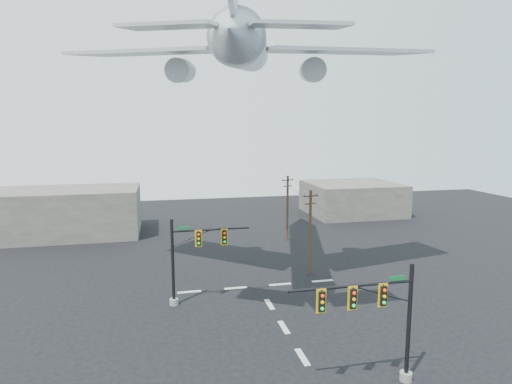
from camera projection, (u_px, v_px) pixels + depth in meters
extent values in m
plane|color=black|center=(302.00, 357.00, 25.92)|extent=(120.00, 120.00, 0.00)
cube|color=beige|center=(302.00, 357.00, 25.92)|extent=(0.40, 2.00, 0.01)
cube|color=beige|center=(284.00, 327.00, 29.78)|extent=(0.40, 2.00, 0.01)
cube|color=beige|center=(269.00, 304.00, 33.64)|extent=(0.40, 2.00, 0.01)
cube|color=beige|center=(189.00, 292.00, 36.19)|extent=(2.00, 0.40, 0.01)
cube|color=beige|center=(236.00, 288.00, 37.06)|extent=(2.00, 0.40, 0.01)
cube|color=beige|center=(280.00, 284.00, 37.93)|extent=(2.00, 0.40, 0.01)
cube|color=beige|center=(322.00, 281.00, 38.79)|extent=(2.00, 0.40, 0.01)
cylinder|color=gray|center=(406.00, 376.00, 23.49)|extent=(0.67, 0.67, 0.48)
cylinder|color=black|center=(409.00, 323.00, 23.03)|extent=(0.23, 0.23, 6.69)
cylinder|color=black|center=(352.00, 286.00, 21.93)|extent=(6.82, 0.15, 0.15)
cylinder|color=black|center=(382.00, 294.00, 22.39)|extent=(3.60, 0.08, 0.08)
cube|color=black|center=(383.00, 295.00, 22.25)|extent=(0.32, 0.29, 1.05)
cube|color=#E1A70D|center=(383.00, 295.00, 22.27)|extent=(0.53, 0.04, 1.29)
sphere|color=#FC330E|center=(385.00, 290.00, 22.05)|extent=(0.19, 0.19, 0.19)
sphere|color=#DA9C0B|center=(384.00, 297.00, 22.10)|extent=(0.19, 0.19, 0.19)
sphere|color=#0DDC4C|center=(384.00, 303.00, 22.15)|extent=(0.19, 0.19, 0.19)
cube|color=black|center=(353.00, 298.00, 21.89)|extent=(0.32, 0.29, 1.05)
cube|color=#E1A70D|center=(352.00, 298.00, 21.90)|extent=(0.53, 0.04, 1.29)
sphere|color=#FC330E|center=(354.00, 293.00, 21.68)|extent=(0.19, 0.19, 0.19)
sphere|color=#DA9C0B|center=(354.00, 299.00, 21.73)|extent=(0.19, 0.19, 0.19)
sphere|color=#0DDC4C|center=(354.00, 306.00, 21.78)|extent=(0.19, 0.19, 0.19)
cube|color=black|center=(321.00, 301.00, 21.52)|extent=(0.32, 0.29, 1.05)
cube|color=#E1A70D|center=(321.00, 301.00, 21.53)|extent=(0.53, 0.04, 1.29)
sphere|color=#FC330E|center=(323.00, 296.00, 21.31)|extent=(0.19, 0.19, 0.19)
sphere|color=#DA9C0B|center=(322.00, 302.00, 21.36)|extent=(0.19, 0.19, 0.19)
sphere|color=#0DDC4C|center=(322.00, 309.00, 21.41)|extent=(0.19, 0.19, 0.19)
cube|color=#0D5B29|center=(397.00, 278.00, 22.40)|extent=(0.91, 0.04, 0.25)
cylinder|color=gray|center=(174.00, 302.00, 33.54)|extent=(0.69, 0.69, 0.49)
cylinder|color=black|center=(173.00, 263.00, 33.06)|extent=(0.24, 0.24, 6.89)
cylinder|color=black|center=(211.00, 230.00, 33.34)|extent=(6.04, 0.16, 0.16)
cylinder|color=black|center=(192.00, 238.00, 33.11)|extent=(3.24, 0.08, 0.08)
cube|color=black|center=(199.00, 238.00, 33.08)|extent=(0.33, 0.30, 1.08)
cube|color=#E1A70D|center=(199.00, 238.00, 33.10)|extent=(0.54, 0.04, 1.33)
sphere|color=#FC330E|center=(199.00, 235.00, 32.86)|extent=(0.20, 0.20, 0.20)
sphere|color=#DA9C0B|center=(199.00, 239.00, 32.92)|extent=(0.20, 0.20, 0.20)
sphere|color=#0DDC4C|center=(199.00, 243.00, 32.97)|extent=(0.20, 0.20, 0.20)
cube|color=black|center=(224.00, 237.00, 33.51)|extent=(0.33, 0.30, 1.08)
cube|color=#E1A70D|center=(224.00, 237.00, 33.53)|extent=(0.54, 0.04, 1.33)
sphere|color=#FC330E|center=(225.00, 233.00, 33.30)|extent=(0.20, 0.20, 0.20)
sphere|color=#DA9C0B|center=(225.00, 238.00, 33.35)|extent=(0.20, 0.20, 0.20)
sphere|color=#0DDC4C|center=(225.00, 242.00, 33.40)|extent=(0.20, 0.20, 0.20)
cube|color=#0D5B29|center=(184.00, 228.00, 32.79)|extent=(0.93, 0.04, 0.26)
cylinder|color=#442B1D|center=(310.00, 233.00, 40.04)|extent=(0.27, 0.27, 8.04)
cube|color=#442B1D|center=(311.00, 196.00, 39.52)|extent=(1.58, 0.52, 0.11)
cube|color=#442B1D|center=(310.00, 204.00, 39.62)|extent=(1.24, 0.43, 0.11)
cylinder|color=black|center=(304.00, 196.00, 39.18)|extent=(0.09, 0.09, 0.11)
cylinder|color=black|center=(311.00, 195.00, 39.50)|extent=(0.09, 0.09, 0.11)
cylinder|color=black|center=(317.00, 195.00, 39.83)|extent=(0.09, 0.09, 0.11)
cylinder|color=#442B1D|center=(287.00, 208.00, 52.31)|extent=(0.27, 0.27, 8.02)
cube|color=#442B1D|center=(288.00, 180.00, 51.79)|extent=(1.57, 0.62, 0.11)
cube|color=#442B1D|center=(288.00, 186.00, 51.90)|extent=(1.23, 0.51, 0.11)
cylinder|color=black|center=(283.00, 180.00, 51.41)|extent=(0.09, 0.09, 0.11)
cylinder|color=black|center=(288.00, 179.00, 51.78)|extent=(0.09, 0.09, 0.11)
cylinder|color=black|center=(293.00, 179.00, 52.15)|extent=(0.09, 0.09, 0.11)
cylinder|color=black|center=(291.00, 188.00, 45.51)|extent=(1.57, 12.38, 0.03)
cylinder|color=black|center=(304.00, 187.00, 45.82)|extent=(1.58, 12.38, 0.03)
cylinder|color=#ABB1B7|center=(246.00, 49.00, 36.77)|extent=(9.26, 23.22, 6.20)
cone|color=#ABB1B7|center=(253.00, 56.00, 50.20)|extent=(4.86, 6.17, 4.17)
cone|color=#ABB1B7|center=(233.00, 33.00, 23.34)|extent=(4.50, 6.04, 3.81)
cube|color=#ABB1B7|center=(149.00, 52.00, 35.59)|extent=(14.57, 13.26, 0.86)
cube|color=#ABB1B7|center=(344.00, 51.00, 35.08)|extent=(15.37, 7.68, 0.86)
cylinder|color=#ABB1B7|center=(181.00, 71.00, 36.81)|extent=(2.93, 4.21, 2.44)
cylinder|color=#ABB1B7|center=(312.00, 70.00, 36.46)|extent=(2.93, 4.21, 2.44)
cube|color=#ABB1B7|center=(169.00, 26.00, 23.95)|extent=(6.15, 4.95, 0.49)
cube|color=#ABB1B7|center=(298.00, 25.00, 23.72)|extent=(5.67, 2.54, 0.49)
cube|color=slate|center=(67.00, 212.00, 54.91)|extent=(18.00, 10.00, 6.00)
cube|color=slate|center=(352.00, 198.00, 68.90)|extent=(14.00, 12.00, 5.00)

